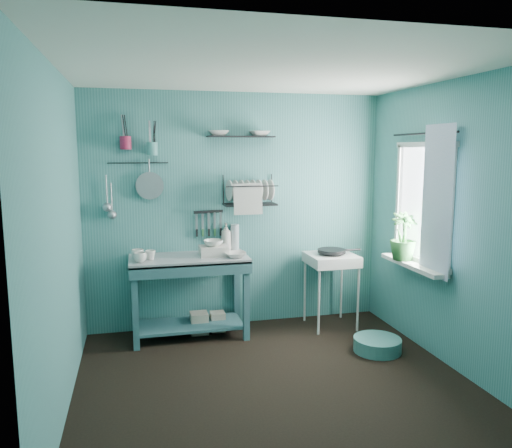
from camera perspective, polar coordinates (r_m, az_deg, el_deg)
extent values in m
plane|color=black|center=(4.32, 2.13, -17.68)|extent=(3.20, 3.20, 0.00)
plane|color=silver|center=(3.92, 2.34, 17.24)|extent=(3.20, 3.20, 0.00)
plane|color=#397574|center=(5.37, -2.16, 1.51)|extent=(3.20, 0.00, 3.20)
plane|color=#397574|center=(2.55, 11.56, -6.54)|extent=(3.20, 0.00, 3.20)
plane|color=#397574|center=(3.82, -21.54, -1.96)|extent=(0.00, 3.00, 3.00)
plane|color=#397574|center=(4.63, 21.65, -0.23)|extent=(0.00, 3.00, 3.00)
cube|color=#2D5960|center=(5.19, -7.61, -8.21)|extent=(1.19, 0.61, 0.84)
imported|color=silver|center=(4.89, -13.12, -3.75)|extent=(0.12, 0.12, 0.10)
imported|color=silver|center=(4.99, -11.98, -3.49)|extent=(0.14, 0.14, 0.09)
imported|color=silver|center=(5.05, -13.37, -3.38)|extent=(0.17, 0.17, 0.10)
cube|color=beige|center=(5.09, -4.88, -3.08)|extent=(0.28, 0.22, 0.10)
imported|color=silver|center=(5.07, -4.89, -2.18)|extent=(0.20, 0.19, 0.06)
imported|color=beige|center=(5.31, -3.45, -1.48)|extent=(0.11, 0.12, 0.30)
cylinder|color=#ABB8BF|center=(5.35, -2.43, -1.50)|extent=(0.09, 0.09, 0.28)
imported|color=silver|center=(5.00, -2.38, -3.53)|extent=(0.22, 0.22, 0.05)
cube|color=silver|center=(5.50, 8.54, -7.50)|extent=(0.58, 0.58, 0.79)
cylinder|color=black|center=(5.39, 8.64, -3.06)|extent=(0.30, 0.30, 0.03)
cube|color=black|center=(5.29, -5.46, 1.41)|extent=(0.32, 0.07, 0.03)
cube|color=black|center=(5.25, -0.70, 3.88)|extent=(0.57, 0.28, 0.32)
cube|color=black|center=(5.24, -1.73, 9.95)|extent=(0.70, 0.19, 0.01)
imported|color=silver|center=(5.20, -4.29, 9.92)|extent=(0.25, 0.25, 0.05)
imported|color=silver|center=(5.29, 0.42, 10.26)|extent=(0.23, 0.23, 0.05)
cylinder|color=#9C1C3F|center=(5.15, -14.69, 8.96)|extent=(0.11, 0.11, 0.13)
cylinder|color=teal|center=(5.15, -11.77, 8.42)|extent=(0.11, 0.11, 0.13)
cylinder|color=#94969C|center=(5.19, -12.06, 4.30)|extent=(0.28, 0.03, 0.28)
cylinder|color=#94969C|center=(5.21, -16.71, 3.73)|extent=(0.01, 0.01, 0.30)
cylinder|color=#94969C|center=(5.21, -16.20, 2.89)|extent=(0.01, 0.01, 0.30)
cylinder|color=black|center=(5.20, -13.33, 6.81)|extent=(0.60, 0.01, 0.01)
plane|color=white|center=(4.97, 18.62, 2.24)|extent=(0.00, 1.10, 1.10)
cube|color=silver|center=(5.02, 17.48, -4.48)|extent=(0.16, 0.95, 0.04)
plane|color=silver|center=(4.68, 19.93, 2.43)|extent=(0.00, 1.35, 1.35)
cylinder|color=black|center=(4.92, 18.54, 9.77)|extent=(0.02, 1.05, 0.02)
imported|color=#29662C|center=(5.09, 16.49, -1.35)|extent=(0.28, 0.28, 0.47)
cube|color=gray|center=(5.34, -6.51, -11.17)|extent=(0.18, 0.18, 0.22)
cube|color=gray|center=(5.40, -4.41, -11.04)|extent=(0.15, 0.15, 0.20)
cylinder|color=teal|center=(5.02, 13.69, -13.25)|extent=(0.45, 0.45, 0.13)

